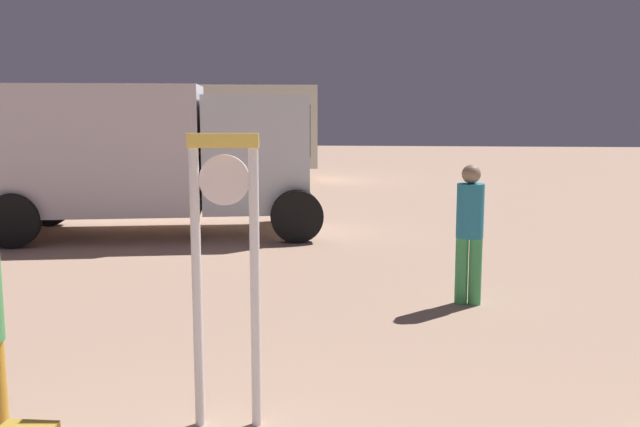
# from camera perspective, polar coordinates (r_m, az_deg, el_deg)

# --- Properties ---
(standing_clock) EXTENTS (0.50, 0.13, 2.13)m
(standing_clock) POSITION_cam_1_polar(r_m,az_deg,el_deg) (5.15, -7.50, -2.94)
(standing_clock) COLOR white
(standing_clock) RESTS_ON ground_plane
(person_distant) EXTENTS (0.32, 0.32, 1.65)m
(person_distant) POSITION_cam_1_polar(r_m,az_deg,el_deg) (8.54, 11.76, -1.06)
(person_distant) COLOR #40A057
(person_distant) RESTS_ON ground_plane
(box_truck_near) EXTENTS (6.97, 3.57, 2.68)m
(box_truck_near) POSITION_cam_1_polar(r_m,az_deg,el_deg) (13.42, -15.39, 4.79)
(box_truck_near) COLOR silver
(box_truck_near) RESTS_ON ground_plane
(box_truck_far) EXTENTS (7.29, 3.64, 2.92)m
(box_truck_far) POSITION_cam_1_polar(r_m,az_deg,el_deg) (22.55, -8.67, 6.65)
(box_truck_far) COLOR silver
(box_truck_far) RESTS_ON ground_plane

